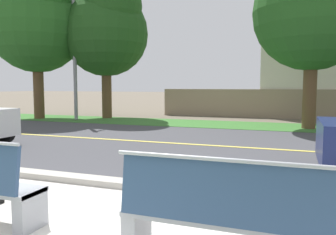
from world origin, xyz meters
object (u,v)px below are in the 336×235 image
(streetlamp, at_px, (76,24))
(shade_tree_far_left, at_px, (37,18))
(bench_right, at_px, (223,218))
(shade_tree_left, at_px, (107,27))
(shade_tree_centre, at_px, (317,2))

(streetlamp, height_order, shade_tree_far_left, streetlamp)
(bench_right, distance_m, streetlamp, 14.51)
(streetlamp, distance_m, shade_tree_left, 1.45)
(bench_right, relative_size, streetlamp, 0.24)
(shade_tree_left, height_order, shade_tree_centre, shade_tree_centre)
(shade_tree_centre, bearing_deg, bench_right, -96.36)
(shade_tree_far_left, bearing_deg, bench_right, -44.19)
(shade_tree_far_left, relative_size, shade_tree_left, 1.08)
(shade_tree_centre, bearing_deg, shade_tree_far_left, -178.94)
(shade_tree_far_left, distance_m, shade_tree_left, 3.23)
(streetlamp, xyz_separation_m, shade_tree_centre, (10.07, -0.07, 0.14))
(bench_right, xyz_separation_m, shade_tree_centre, (1.19, 10.71, 4.08))
(shade_tree_centre, bearing_deg, shade_tree_left, 172.88)
(shade_tree_centre, bearing_deg, streetlamp, 179.58)
(bench_right, relative_size, shade_tree_left, 0.27)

